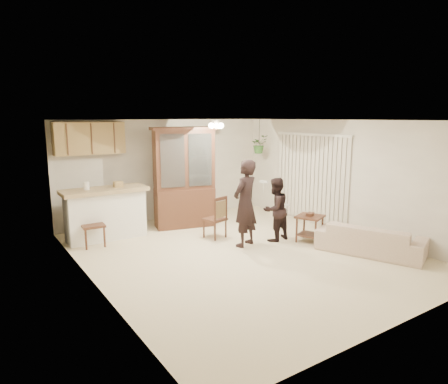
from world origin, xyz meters
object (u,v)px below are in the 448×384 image
sofa (370,235)px  side_table (310,228)px  child (275,209)px  chair_hutch_left (166,209)px  china_hutch (184,178)px  chair_bar (93,233)px  adult (245,202)px  chair_hutch_right (215,226)px

sofa → side_table: bearing=-2.6°
child → chair_hutch_left: size_ratio=1.15×
china_hutch → side_table: 3.09m
china_hutch → side_table: china_hutch is taller
sofa → child: bearing=8.1°
child → chair_bar: 3.73m
sofa → chair_bar: bearing=29.2°
china_hutch → sofa: bearing=-47.7°
adult → side_table: bearing=136.4°
adult → china_hutch: bearing=-102.0°
chair_hutch_left → child: bearing=-35.6°
chair_bar → chair_hutch_right: chair_bar is taller
sofa → child: child is taller
side_table → chair_hutch_left: chair_hutch_left is taller
adult → side_table: size_ratio=2.71×
side_table → chair_hutch_right: chair_hutch_right is taller
sofa → china_hutch: bearing=6.2°
sofa → side_table: (-0.42, 1.16, -0.08)m
child → chair_hutch_right: bearing=-50.0°
adult → china_hutch: 2.01m
sofa → chair_bar: (-4.25, 3.35, -0.09)m
china_hutch → chair_bar: 2.43m
sofa → chair_hutch_left: bearing=5.6°
child → chair_hutch_right: size_ratio=1.48×
china_hutch → chair_hutch_left: 1.01m
sofa → china_hutch: china_hutch is taller
sofa → adult: bearing=22.5°
child → chair_bar: bearing=-35.4°
adult → china_hutch: china_hutch is taller
sofa → child: size_ratio=1.39×
chair_hutch_left → adult: bearing=-49.7°
side_table → chair_hutch_right: size_ratio=0.73×
chair_hutch_right → sofa: bearing=113.8°
side_table → chair_hutch_left: size_ratio=0.56×
child → chair_hutch_right: child is taller
child → side_table: child is taller
child → chair_hutch_right: 1.34m
china_hutch → chair_bar: (-2.24, -0.32, -0.88)m
chair_hutch_left → chair_hutch_right: size_ratio=1.29×
adult → chair_hutch_left: (-0.55, 2.52, -0.57)m
adult → china_hutch: size_ratio=0.77×
adult → chair_hutch_right: bearing=-95.8°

